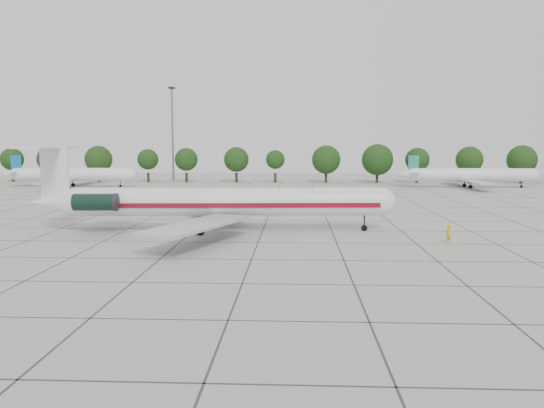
% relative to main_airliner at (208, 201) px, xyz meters
% --- Properties ---
extents(ground, '(260.00, 260.00, 0.00)m').
position_rel_main_airliner_xyz_m(ground, '(6.21, -6.76, -3.46)').
color(ground, '#ABACA4').
rests_on(ground, ground).
extents(apron_joints, '(170.00, 170.00, 0.02)m').
position_rel_main_airliner_xyz_m(apron_joints, '(6.21, 8.24, -3.45)').
color(apron_joints, '#383838').
rests_on(apron_joints, ground).
extents(main_airliner, '(41.83, 32.82, 9.80)m').
position_rel_main_airliner_xyz_m(main_airliner, '(0.00, 0.00, 0.00)').
color(main_airliner, silver).
rests_on(main_airliner, ground).
extents(ground_crew, '(0.82, 0.80, 1.90)m').
position_rel_main_airliner_xyz_m(ground_crew, '(25.53, -5.98, -2.51)').
color(ground_crew, '#BFAB0B').
rests_on(ground_crew, ground).
extents(bg_airliner_b, '(28.24, 27.20, 7.40)m').
position_rel_main_airliner_xyz_m(bg_airliner_b, '(-42.14, 61.44, -0.55)').
color(bg_airliner_b, silver).
rests_on(bg_airliner_b, ground).
extents(bg_airliner_d, '(28.24, 27.20, 7.40)m').
position_rel_main_airliner_xyz_m(bg_airliner_d, '(50.45, 63.92, -0.55)').
color(bg_airliner_d, silver).
rests_on(bg_airliner_d, ground).
extents(tree_line, '(249.86, 8.44, 10.22)m').
position_rel_main_airliner_xyz_m(tree_line, '(-5.48, 78.24, 2.52)').
color(tree_line, '#332114').
rests_on(tree_line, ground).
extents(floodlight_mast, '(1.60, 1.60, 25.45)m').
position_rel_main_airliner_xyz_m(floodlight_mast, '(-23.79, 85.24, 10.82)').
color(floodlight_mast, slate).
rests_on(floodlight_mast, ground).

